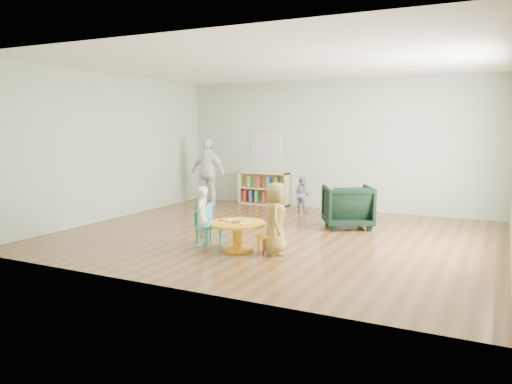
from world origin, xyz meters
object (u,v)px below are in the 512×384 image
armchair (348,206)px  adult_caretaker (208,172)px  kid_chair_right (271,234)px  kid_chair_left (207,224)px  child_left (201,216)px  toddler (302,194)px  child_right (275,219)px  bookshelf (264,189)px  activity_table (237,231)px

armchair → adult_caretaker: size_ratio=0.55×
kid_chair_right → armchair: size_ratio=0.63×
kid_chair_left → child_left: (-0.05, -0.08, 0.13)m
kid_chair_left → toddler: bearing=-160.8°
child_right → bookshelf: bearing=4.8°
kid_chair_left → toddler: size_ratio=0.80×
activity_table → kid_chair_left: 0.59m
kid_chair_right → kid_chair_left: bearing=79.0°
activity_table → child_right: (0.59, 0.04, 0.23)m
armchair → child_left: bearing=27.3°
armchair → adult_caretaker: adult_caretaker is taller
activity_table → kid_chair_left: (-0.58, 0.09, 0.04)m
activity_table → child_right: child_right is taller
toddler → adult_caretaker: adult_caretaker is taller
child_left → child_right: child_right is taller
bookshelf → child_right: size_ratio=1.17×
activity_table → child_left: 0.65m
armchair → adult_caretaker: bearing=-43.1°
activity_table → adult_caretaker: size_ratio=0.54×
kid_chair_right → child_right: 0.24m
kid_chair_left → kid_chair_right: 1.12m
toddler → adult_caretaker: (-2.20, -0.23, 0.39)m
activity_table → adult_caretaker: (-2.56, 3.28, 0.48)m
child_left → child_right: bearing=71.3°
kid_chair_left → kid_chair_right: size_ratio=1.15×
armchair → child_right: 2.31m
child_left → adult_caretaker: (-1.93, 3.27, 0.31)m
child_left → adult_caretaker: size_ratio=0.59×
child_right → toddler: bearing=-7.6°
child_right → kid_chair_left: bearing=64.7°
child_left → adult_caretaker: adult_caretaker is taller
adult_caretaker → kid_chair_left: bearing=-53.1°
kid_chair_left → child_right: 1.18m
kid_chair_left → armchair: armchair is taller
activity_table → armchair: (0.98, 2.32, 0.10)m
armchair → adult_caretaker: (-3.54, 0.97, 0.38)m
kid_chair_right → bookshelf: bearing=19.4°
activity_table → kid_chair_right: kid_chair_right is taller
adult_caretaker → kid_chair_right: bearing=-41.4°
kid_chair_right → toddler: size_ratio=0.70×
bookshelf → armchair: (2.49, -1.70, 0.02)m
toddler → kid_chair_right: bearing=118.4°
toddler → bookshelf: bearing=-9.7°
toddler → adult_caretaker: 2.24m
bookshelf → adult_caretaker: (-1.05, -0.74, 0.40)m
armchair → toddler: 1.80m
kid_chair_left → adult_caretaker: 3.79m
armchair → child_left: (-1.61, -2.31, 0.07)m
kid_chair_left → armchair: bearing=167.8°
bookshelf → child_right: 4.50m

